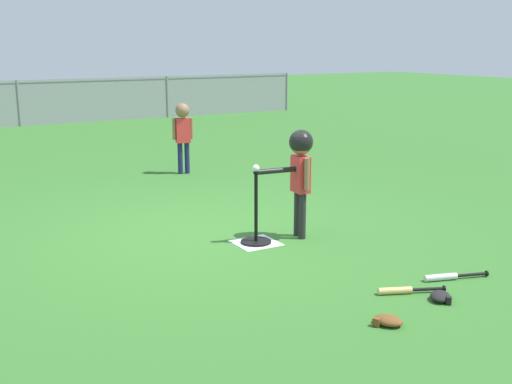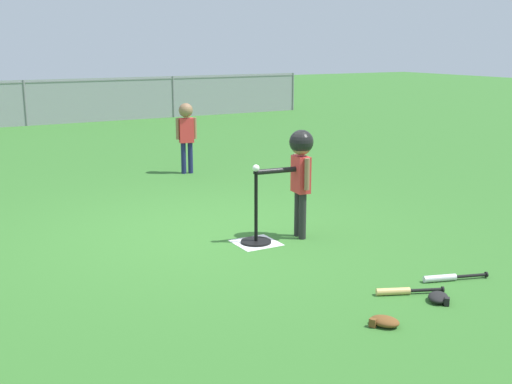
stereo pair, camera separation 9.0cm
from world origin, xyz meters
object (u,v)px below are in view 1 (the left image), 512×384
Objects in this scene: glove_by_plate at (441,296)px; glove_near_bats at (388,321)px; fielder_deep_right at (183,129)px; batting_tee at (256,231)px; spare_bat_silver at (447,277)px; batter_child at (300,162)px; baseball_on_tee at (256,168)px; spare_bat_wood at (402,290)px.

glove_near_bats is at bearing -168.71° from glove_by_plate.
glove_near_bats is (-0.98, -5.96, -0.69)m from fielder_deep_right.
spare_bat_silver is at bearing -62.37° from batting_tee.
glove_by_plate is 0.70m from glove_near_bats.
spare_bat_silver is (0.43, -1.72, -0.80)m from batter_child.
batter_child is 3.82m from fielder_deep_right.
batter_child reaches higher than batting_tee.
fielder_deep_right is at bearing 85.07° from batter_child.
fielder_deep_right is at bearing 80.62° from glove_near_bats.
batting_tee is 0.65× the size of batter_child.
baseball_on_tee reaches higher than spare_bat_silver.
baseball_on_tee is 0.27× the size of glove_by_plate.
spare_bat_silver is 0.57m from spare_bat_wood.
glove_by_plate and glove_near_bats have the same top height.
batter_child reaches higher than baseball_on_tee.
baseball_on_tee is 0.12× the size of spare_bat_silver.
fielder_deep_right is 1.88× the size of spare_bat_silver.
glove_by_plate is (0.03, -2.02, -0.80)m from batter_child.
glove_by_plate is (0.53, -2.08, -0.09)m from batting_tee.
spare_bat_silver is at bearing -62.37° from baseball_on_tee.
spare_bat_silver is (0.10, -5.52, -0.69)m from fielder_deep_right.
glove_by_plate is at bearing -75.63° from baseball_on_tee.
spare_bat_wood is at bearing -78.75° from batting_tee.
batter_child reaches higher than fielder_deep_right.
glove_by_plate is at bearing -89.19° from batter_child.
batter_child is 2.40m from glove_near_bats.
batter_child is at bearing -94.93° from fielder_deep_right.
fielder_deep_right is at bearing 77.48° from baseball_on_tee.
fielder_deep_right is 4.16× the size of glove_by_plate.
glove_by_plate is at bearing -142.70° from spare_bat_silver.
glove_near_bats is at bearing -93.94° from batting_tee.
spare_bat_wood is at bearing -94.65° from batter_child.
baseball_on_tee is 2.35m from glove_near_bats.
baseball_on_tee reaches higher than glove_near_bats.
baseball_on_tee is at bearing 86.06° from glove_near_bats.
batter_child is 1.94m from spare_bat_wood.
batting_tee is 2.15m from glove_by_plate.
glove_near_bats is at bearing -142.05° from spare_bat_wood.
fielder_deep_right reaches higher than spare_bat_silver.
spare_bat_silver is 0.50m from glove_by_plate.
baseball_on_tee is at bearing 104.37° from glove_by_plate.
baseball_on_tee is at bearing 180.00° from batting_tee.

